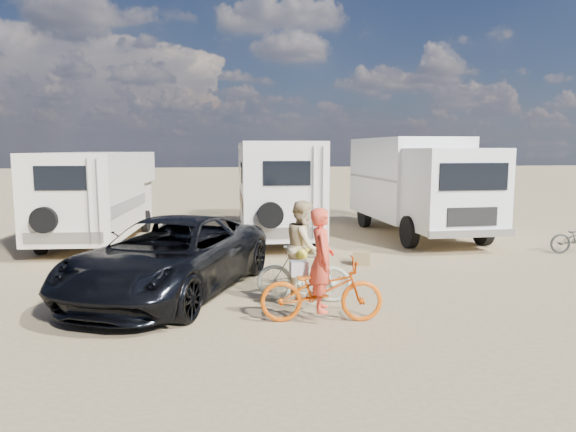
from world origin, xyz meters
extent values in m
plane|color=tan|center=(0.00, 0.00, 0.00)|extent=(140.00, 140.00, 0.00)
imported|color=black|center=(-3.02, 1.03, 0.72)|extent=(4.32, 5.67, 1.43)
imported|color=#D75208|center=(-0.57, -0.99, 0.51)|extent=(2.00, 0.92, 1.02)
imported|color=#B0B89F|center=(-0.64, 0.14, 0.51)|extent=(1.76, 0.93, 1.02)
imported|color=#EF472E|center=(-0.57, -0.99, 0.82)|extent=(0.47, 0.64, 1.64)
imported|color=#DDC28A|center=(-0.64, 0.14, 0.82)|extent=(0.82, 0.94, 1.65)
cube|color=#2A6882|center=(-2.63, 2.14, 0.22)|extent=(0.62, 0.49, 0.45)
cube|color=olive|center=(1.29, 2.87, 0.16)|extent=(0.52, 0.52, 0.33)
camera|label=1|loc=(-2.38, -8.81, 2.72)|focal=32.56mm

